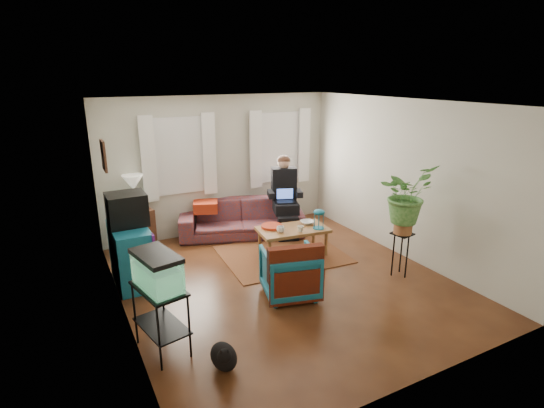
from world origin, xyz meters
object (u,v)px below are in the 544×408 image
sofa (241,212)px  side_table (138,228)px  aquarium_stand (161,319)px  plant_stand (400,254)px  coffee_table (293,241)px  armchair (290,270)px  dresser (131,255)px

sofa → side_table: 1.89m
sofa → aquarium_stand: sofa is taller
plant_stand → sofa: bearing=118.4°
aquarium_stand → coffee_table: bearing=19.1°
coffee_table → armchair: bearing=-115.1°
sofa → plant_stand: 3.05m
coffee_table → dresser: bearing=-178.4°
plant_stand → side_table: bearing=137.8°
dresser → plant_stand: dresser is taller
armchair → coffee_table: (0.73, 1.16, -0.13)m
side_table → dresser: 1.38m
coffee_table → plant_stand: bearing=-46.2°
dresser → armchair: (1.86, -1.40, -0.07)m
sofa → plant_stand: size_ratio=3.35×
coffee_table → plant_stand: size_ratio=1.69×
dresser → plant_stand: bearing=-25.1°
armchair → coffee_table: 1.37m
sofa → side_table: bearing=-169.8°
dresser → plant_stand: (3.65, -1.67, -0.09)m
sofa → coffee_table: size_ratio=1.98×
dresser → aquarium_stand: dresser is taller
side_table → sofa: bearing=-9.7°
side_table → coffee_table: size_ratio=0.60×
side_table → armchair: size_ratio=0.93×
side_table → plant_stand: bearing=-42.2°
armchair → coffee_table: bearing=-107.8°
sofa → plant_stand: sofa is taller
armchair → plant_stand: (1.79, -0.26, -0.03)m
dresser → coffee_table: (2.59, -0.25, -0.20)m
dresser → side_table: bearing=75.2°
armchair → coffee_table: size_ratio=0.64×
plant_stand → aquarium_stand: bearing=-177.5°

